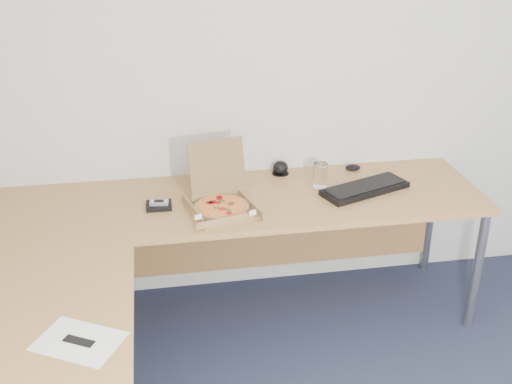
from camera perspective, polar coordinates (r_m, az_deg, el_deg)
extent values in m
cube|color=#B98247|center=(3.27, -1.22, -0.83)|extent=(2.50, 0.70, 0.03)
cube|color=#B98247|center=(2.36, -19.75, -14.22)|extent=(0.70, 1.50, 0.03)
cylinder|color=gray|center=(4.02, 15.35, -2.33)|extent=(0.05, 0.05, 0.70)
cube|color=olive|center=(3.13, -3.07, -1.67)|extent=(0.30, 0.30, 0.01)
cube|color=olive|center=(3.22, -3.50, 2.09)|extent=(0.30, 0.06, 0.29)
cylinder|color=#C7864C|center=(3.13, -3.08, -1.43)|extent=(0.27, 0.27, 0.02)
cylinder|color=red|center=(3.12, -3.08, -1.22)|extent=(0.23, 0.23, 0.00)
cylinder|color=white|center=(3.39, 5.79, 1.54)|extent=(0.07, 0.07, 0.13)
cube|color=black|center=(3.38, 9.75, 0.31)|extent=(0.50, 0.33, 0.03)
ellipsoid|color=black|center=(3.63, 8.70, 2.19)|extent=(0.10, 0.09, 0.03)
cube|color=black|center=(3.20, -8.71, -1.21)|extent=(0.13, 0.11, 0.02)
cube|color=#B2B5BA|center=(3.19, -8.70, -0.95)|extent=(0.10, 0.06, 0.02)
cube|color=white|center=(2.37, -15.63, -12.79)|extent=(0.35, 0.32, 0.00)
ellipsoid|color=black|center=(3.53, 2.21, 2.26)|extent=(0.10, 0.10, 0.08)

